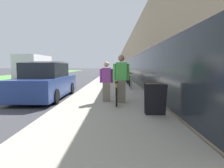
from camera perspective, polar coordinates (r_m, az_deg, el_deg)
The scene contains 13 objects.
sidewalk_slab at distance 26.34m, azimuth 0.39°, elevation 2.12°, with size 3.67×70.00×0.11m.
storefront_facade at distance 34.95m, azimuth 11.90°, elevation 6.65°, with size 10.01×70.00×4.84m.
lawn_strip at distance 33.23m, azimuth -23.31°, elevation 2.28°, with size 6.48×70.00×0.03m.
tandem_bicycle at distance 7.85m, azimuth 1.22°, elevation -2.27°, with size 0.52×2.84×0.83m.
person_rider at distance 7.42m, azimuth 2.62°, elevation 1.45°, with size 0.60×0.24×1.78m.
person_bystander at distance 7.72m, azimuth -1.61°, elevation 0.69°, with size 0.52×0.20×1.54m.
bike_rack_hoop at distance 11.47m, azimuth 5.49°, elevation 0.86°, with size 0.05×0.60×0.84m.
cruiser_bike_nearest at distance 12.80m, azimuth 5.16°, elevation 0.82°, with size 0.52×1.82×0.96m.
cruiser_bike_middle at distance 15.11m, azimuth 4.43°, elevation 1.33°, with size 0.52×1.81×0.83m.
cruiser_bike_farthest at distance 17.25m, azimuth 4.11°, elevation 1.92°, with size 0.52×1.85×0.92m.
sandwich_board_sign at distance 5.80m, azimuth 12.20°, elevation -4.15°, with size 0.56×0.56×0.90m.
parked_sedan_curbside at distance 9.63m, azimuth -18.28°, elevation 0.45°, with size 1.89×4.73×1.68m.
moving_truck at distance 23.08m, azimuth -20.86°, elevation 4.46°, with size 2.22×6.97×2.57m.
Camera 1 is at (5.97, -5.30, 1.49)m, focal length 32.00 mm.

